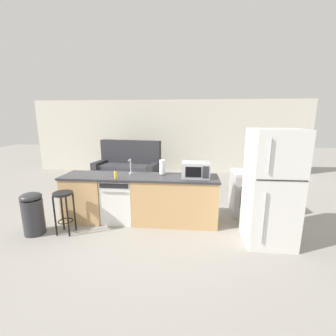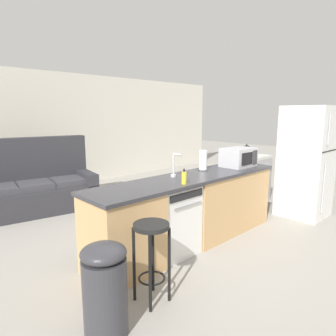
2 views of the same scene
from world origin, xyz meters
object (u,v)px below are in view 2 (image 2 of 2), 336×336
(microwave, at_px, (238,157))
(kettle, at_px, (247,150))
(bar_stool, at_px, (151,246))
(soap_bottle, at_px, (184,178))
(trash_bin, at_px, (105,289))
(couch, at_px, (33,188))
(stove_range, at_px, (246,178))
(paper_towel_roll, at_px, (203,161))
(refrigerator, at_px, (306,162))
(dishwasher, at_px, (169,219))

(microwave, bearing_deg, kettle, 27.22)
(kettle, bearing_deg, microwave, -152.78)
(bar_stool, bearing_deg, kettle, 19.77)
(soap_bottle, distance_m, trash_bin, 1.52)
(soap_bottle, height_order, couch, couch)
(trash_bin, bearing_deg, stove_range, 17.32)
(paper_towel_roll, distance_m, soap_bottle, 0.89)
(microwave, bearing_deg, refrigerator, -25.42)
(dishwasher, relative_size, couch, 0.40)
(dishwasher, bearing_deg, trash_bin, -152.88)
(bar_stool, xyz_separation_m, trash_bin, (-0.53, -0.07, -0.16))
(dishwasher, height_order, bar_stool, dishwasher)
(stove_range, distance_m, kettle, 0.58)
(bar_stool, relative_size, trash_bin, 1.00)
(stove_range, bearing_deg, dishwasher, -168.09)
(paper_towel_roll, distance_m, couch, 3.09)
(paper_towel_roll, bearing_deg, couch, 117.92)
(trash_bin, height_order, couch, couch)
(soap_bottle, height_order, kettle, kettle)
(dishwasher, distance_m, microwave, 1.57)
(refrigerator, xyz_separation_m, microwave, (-1.15, 0.55, 0.14))
(microwave, relative_size, couch, 0.24)
(refrigerator, bearing_deg, couch, 133.45)
(dishwasher, distance_m, trash_bin, 1.47)
(stove_range, relative_size, kettle, 4.39)
(soap_bottle, bearing_deg, trash_bin, -161.59)
(dishwasher, height_order, microwave, microwave)
(microwave, xyz_separation_m, soap_bottle, (-1.43, -0.23, -0.07))
(dishwasher, height_order, refrigerator, refrigerator)
(microwave, xyz_separation_m, bar_stool, (-2.23, -0.60, -0.50))
(paper_towel_roll, height_order, soap_bottle, paper_towel_roll)
(dishwasher, height_order, trash_bin, dishwasher)
(stove_range, relative_size, soap_bottle, 5.11)
(bar_stool, distance_m, couch, 3.43)
(stove_range, height_order, soap_bottle, soap_bottle)
(dishwasher, xyz_separation_m, stove_range, (2.60, 0.55, 0.03))
(kettle, bearing_deg, dishwasher, -166.22)
(stove_range, relative_size, paper_towel_roll, 3.19)
(kettle, relative_size, bar_stool, 0.28)
(refrigerator, relative_size, microwave, 3.61)
(kettle, height_order, trash_bin, kettle)
(stove_range, relative_size, refrigerator, 0.50)
(dishwasher, bearing_deg, stove_range, 11.91)
(soap_bottle, bearing_deg, stove_range, 16.76)
(dishwasher, height_order, paper_towel_roll, paper_towel_roll)
(soap_bottle, relative_size, kettle, 0.86)
(stove_range, height_order, refrigerator, refrigerator)
(stove_range, xyz_separation_m, soap_bottle, (-2.58, -0.78, 0.52))
(dishwasher, relative_size, bar_stool, 1.14)
(soap_bottle, distance_m, kettle, 2.89)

